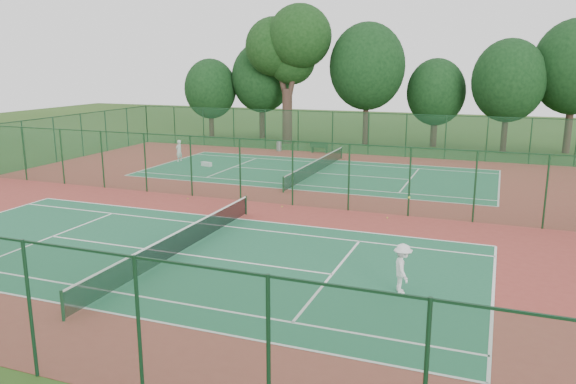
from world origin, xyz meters
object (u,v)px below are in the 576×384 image
(player_far, at_px, (179,151))
(kit_bag, at_px, (207,164))
(big_tree, at_px, (289,46))
(player_near, at_px, (402,268))
(trash_bin, at_px, (279,146))
(bench, at_px, (319,147))

(player_far, xyz_separation_m, kit_bag, (2.96, -1.06, -0.69))
(kit_bag, relative_size, big_tree, 0.07)
(player_near, relative_size, trash_bin, 2.05)
(trash_bin, height_order, kit_bag, trash_bin)
(trash_bin, bearing_deg, player_far, -124.39)
(player_near, xyz_separation_m, bench, (-11.55, 27.26, -0.36))
(trash_bin, height_order, big_tree, big_tree)
(player_far, xyz_separation_m, trash_bin, (5.25, 7.67, -0.43))
(trash_bin, bearing_deg, player_near, -60.78)
(player_far, distance_m, trash_bin, 9.31)
(player_near, distance_m, trash_bin, 31.02)
(player_far, bearing_deg, big_tree, 172.08)
(player_near, height_order, big_tree, big_tree)
(player_near, relative_size, player_far, 1.01)
(trash_bin, xyz_separation_m, big_tree, (-1.01, 5.04, 8.56))
(player_near, bearing_deg, big_tree, 5.56)
(player_near, xyz_separation_m, big_tree, (-16.15, 32.11, 8.12))
(bench, distance_m, kit_bag, 10.69)
(player_far, distance_m, bench, 11.84)
(big_tree, bearing_deg, bench, -46.51)
(trash_bin, relative_size, kit_bag, 0.98)
(trash_bin, distance_m, kit_bag, 9.03)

